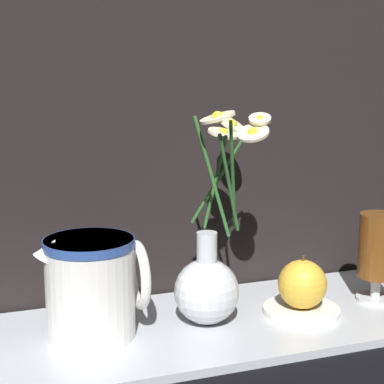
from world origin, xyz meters
name	(u,v)px	position (x,y,z in m)	size (l,w,h in m)	color
ground_plane	(186,333)	(0.00, 0.00, 0.00)	(6.00, 6.00, 0.00)	black
shelf	(186,329)	(0.00, 0.00, 0.01)	(0.80, 0.27, 0.01)	#B2B7BC
vase_with_flowers	(208,279)	(0.03, 0.00, 0.08)	(0.14, 0.17, 0.31)	silver
ceramic_pitcher	(92,283)	(-0.13, 0.01, 0.09)	(0.15, 0.12, 0.15)	white
tea_glass	(378,249)	(0.32, -0.01, 0.10)	(0.06, 0.06, 0.14)	silver
saucer_plate	(301,311)	(0.18, -0.02, 0.02)	(0.12, 0.12, 0.01)	white
orange_fruit	(302,284)	(0.18, -0.02, 0.06)	(0.07, 0.07, 0.08)	gold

